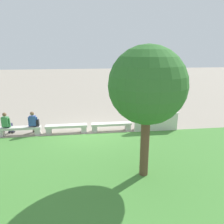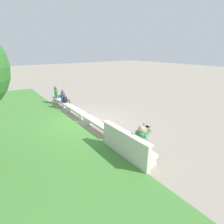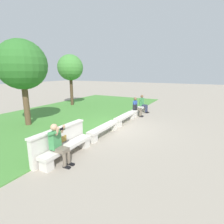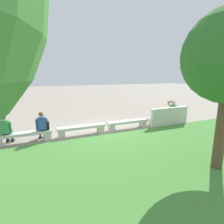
# 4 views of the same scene
# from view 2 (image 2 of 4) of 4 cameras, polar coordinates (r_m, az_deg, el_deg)

# --- Properties ---
(ground_plane) EXTENTS (80.00, 80.00, 0.00)m
(ground_plane) POSITION_cam_2_polar(r_m,az_deg,el_deg) (9.48, -8.62, -3.36)
(ground_plane) COLOR gray
(bench_main) EXTENTS (2.21, 0.40, 0.45)m
(bench_main) POSITION_cam_2_polar(r_m,az_deg,el_deg) (6.64, 6.36, -10.97)
(bench_main) COLOR beige
(bench_main) RESTS_ON ground
(bench_near) EXTENTS (2.21, 0.40, 0.45)m
(bench_near) POSITION_cam_2_polar(r_m,az_deg,el_deg) (8.38, -4.83, -4.10)
(bench_near) COLOR beige
(bench_near) RESTS_ON ground
(bench_mid) EXTENTS (2.21, 0.40, 0.45)m
(bench_mid) POSITION_cam_2_polar(r_m,az_deg,el_deg) (10.39, -11.83, 0.36)
(bench_mid) COLOR beige
(bench_mid) RESTS_ON ground
(bench_far) EXTENTS (2.21, 0.40, 0.45)m
(bench_far) POSITION_cam_2_polar(r_m,az_deg,el_deg) (12.55, -16.49, 3.33)
(bench_far) COLOR beige
(bench_far) RESTS_ON ground
(backrest_wall_with_plaque) EXTENTS (2.44, 0.24, 1.01)m
(backrest_wall_with_plaque) POSITION_cam_2_polar(r_m,az_deg,el_deg) (6.34, 4.12, -10.31)
(backrest_wall_with_plaque) COLOR beige
(backrest_wall_with_plaque) RESTS_ON ground
(person_photographer) EXTENTS (0.49, 0.74, 1.32)m
(person_photographer) POSITION_cam_2_polar(r_m,az_deg,el_deg) (6.18, 10.11, -9.10)
(person_photographer) COLOR black
(person_photographer) RESTS_ON ground
(person_distant) EXTENTS (0.48, 0.67, 1.26)m
(person_distant) POSITION_cam_2_polar(r_m,az_deg,el_deg) (11.81, -15.12, 4.30)
(person_distant) COLOR black
(person_distant) RESTS_ON ground
(person_companion) EXTENTS (0.47, 0.71, 1.26)m
(person_companion) POSITION_cam_2_polar(r_m,az_deg,el_deg) (13.03, -17.30, 5.51)
(person_companion) COLOR black
(person_companion) RESTS_ON ground
(backpack) EXTENTS (0.28, 0.24, 0.43)m
(backpack) POSITION_cam_2_polar(r_m,az_deg,el_deg) (11.67, -15.04, 3.89)
(backpack) COLOR black
(backpack) RESTS_ON bench_far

